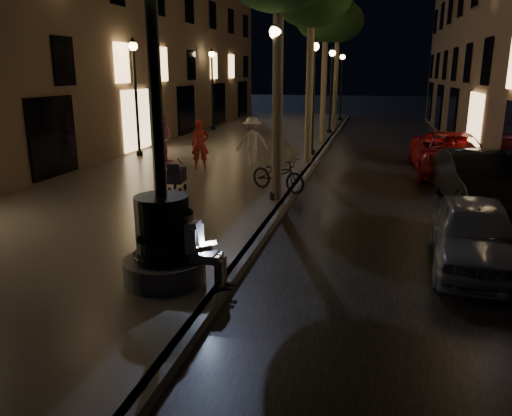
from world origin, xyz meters
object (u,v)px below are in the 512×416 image
(tree_third, at_px, (326,18))
(bicycle, at_px, (278,174))
(stroller, at_px, (177,176))
(pedestrian_white, at_px, (252,142))
(fountain_lamppost, at_px, (162,224))
(lamp_curb_c, at_px, (331,79))
(lamp_left_b, at_px, (135,82))
(car_third, at_px, (451,154))
(seated_man_laptop, at_px, (198,245))
(lamp_curb_b, at_px, (314,82))
(car_front, at_px, (475,234))
(pedestrian_red, at_px, (200,145))
(tree_far, at_px, (338,22))
(lamp_left_c, at_px, (212,79))
(lamp_curb_d, at_px, (342,77))
(pedestrian_pink, at_px, (162,138))
(car_second, at_px, (477,180))
(lamp_curb_a, at_px, (276,88))

(tree_third, bearing_deg, bicycle, -90.52)
(stroller, relative_size, pedestrian_white, 0.52)
(fountain_lamppost, bearing_deg, lamp_curb_c, 88.18)
(lamp_left_b, bearing_deg, car_third, -1.11)
(seated_man_laptop, xyz_separation_m, lamp_curb_b, (0.09, 14.00, 2.33))
(car_front, relative_size, pedestrian_red, 2.15)
(tree_third, bearing_deg, seated_man_laptop, -90.28)
(tree_far, distance_m, lamp_left_c, 8.11)
(tree_third, relative_size, lamp_left_c, 1.50)
(seated_man_laptop, relative_size, lamp_curb_d, 0.28)
(tree_third, distance_m, lamp_left_b, 9.74)
(car_front, height_order, pedestrian_red, pedestrian_red)
(tree_far, xyz_separation_m, lamp_curb_b, (-0.08, -10.00, -3.20))
(fountain_lamppost, relative_size, seated_man_laptop, 3.92)
(car_third, relative_size, pedestrian_red, 3.04)
(pedestrian_pink, height_order, pedestrian_white, pedestrian_pink)
(tree_third, distance_m, car_third, 9.84)
(car_second, distance_m, pedestrian_pink, 11.58)
(seated_man_laptop, bearing_deg, tree_far, 89.60)
(fountain_lamppost, height_order, tree_third, tree_third)
(tree_third, distance_m, bicycle, 12.27)
(car_second, bearing_deg, car_third, 86.08)
(tree_far, bearing_deg, seated_man_laptop, -90.40)
(stroller, height_order, car_second, car_second)
(lamp_left_b, bearing_deg, lamp_curb_a, -40.20)
(seated_man_laptop, distance_m, car_second, 9.21)
(lamp_curb_a, distance_m, car_front, 6.37)
(lamp_curb_c, height_order, pedestrian_pink, lamp_curb_c)
(pedestrian_red, bearing_deg, lamp_curb_a, -67.95)
(stroller, xyz_separation_m, car_front, (7.64, -3.71, -0.03))
(tree_third, distance_m, pedestrian_red, 10.29)
(fountain_lamppost, relative_size, tree_far, 0.69)
(lamp_curb_b, xyz_separation_m, pedestrian_red, (-3.54, -4.25, -2.14))
(tree_third, bearing_deg, tree_far, 89.24)
(lamp_curb_d, distance_m, car_second, 23.47)
(tree_far, bearing_deg, pedestrian_red, -104.24)
(stroller, xyz_separation_m, pedestrian_pink, (-2.50, 4.68, 0.46))
(lamp_curb_a, relative_size, pedestrian_red, 2.67)
(fountain_lamppost, height_order, lamp_curb_c, fountain_lamppost)
(pedestrian_pink, bearing_deg, car_front, 158.66)
(pedestrian_white, distance_m, bicycle, 4.18)
(pedestrian_pink, bearing_deg, pedestrian_white, -163.22)
(lamp_curb_a, bearing_deg, pedestrian_white, 111.12)
(car_front, xyz_separation_m, pedestrian_pink, (-10.15, 8.39, 0.49))
(stroller, height_order, pedestrian_red, pedestrian_red)
(lamp_curb_d, bearing_deg, fountain_lamppost, -91.34)
(fountain_lamppost, xyz_separation_m, car_third, (6.08, 11.76, -0.45))
(car_third, distance_m, pedestrian_white, 7.30)
(lamp_curb_b, bearing_deg, lamp_curb_d, 90.00)
(tree_third, xyz_separation_m, lamp_curb_d, (0.00, 12.00, -2.90))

